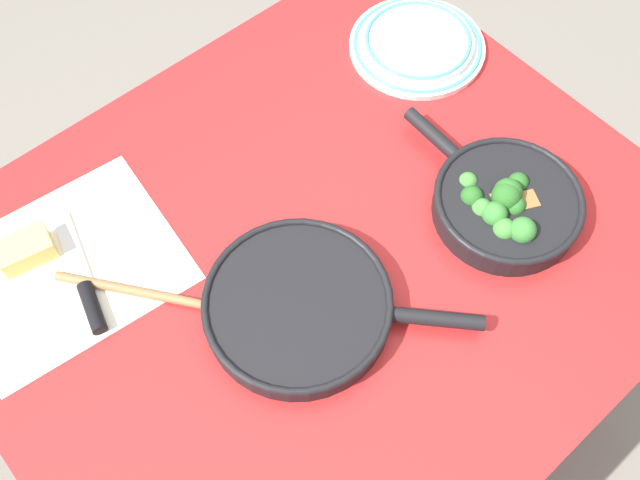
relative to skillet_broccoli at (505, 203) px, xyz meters
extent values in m
plane|color=slate|center=(0.27, -0.15, -0.79)|extent=(14.00, 14.00, 0.00)
cube|color=red|center=(0.27, -0.15, -0.04)|extent=(1.10, 0.95, 0.03)
cylinder|color=#BCBCC1|center=(-0.22, -0.56, -0.42)|extent=(0.05, 0.05, 0.73)
cylinder|color=#BCBCC1|center=(0.76, -0.56, -0.42)|extent=(0.05, 0.05, 0.73)
cylinder|color=#BCBCC1|center=(-0.22, 0.27, -0.42)|extent=(0.05, 0.05, 0.73)
cylinder|color=black|center=(0.00, 0.00, -0.01)|extent=(0.24, 0.24, 0.04)
torus|color=black|center=(0.00, 0.00, 0.01)|extent=(0.24, 0.24, 0.01)
cylinder|color=black|center=(-0.01, -0.18, 0.00)|extent=(0.03, 0.12, 0.02)
cylinder|color=#205218|center=(0.00, 0.00, -0.01)|extent=(0.02, 0.02, 0.03)
sphere|color=#286023|center=(0.00, 0.00, 0.02)|extent=(0.05, 0.05, 0.05)
cylinder|color=#357027|center=(0.04, -0.01, -0.01)|extent=(0.01, 0.01, 0.02)
sphere|color=#428438|center=(0.04, -0.01, 0.01)|extent=(0.03, 0.03, 0.03)
cylinder|color=#245B1C|center=(0.00, 0.02, -0.01)|extent=(0.01, 0.01, 0.02)
sphere|color=#2D6B28|center=(0.00, 0.02, 0.01)|extent=(0.04, 0.04, 0.04)
cylinder|color=#205218|center=(0.04, -0.04, -0.01)|extent=(0.01, 0.01, 0.02)
sphere|color=#286023|center=(0.04, -0.04, 0.01)|extent=(0.04, 0.04, 0.04)
cylinder|color=#357027|center=(0.02, -0.07, -0.01)|extent=(0.01, 0.01, 0.02)
sphere|color=#428438|center=(0.02, -0.07, 0.01)|extent=(0.03, 0.03, 0.03)
cylinder|color=#2C6823|center=(0.04, 0.01, -0.01)|extent=(0.01, 0.01, 0.02)
sphere|color=#387A33|center=(0.04, 0.01, 0.02)|extent=(0.04, 0.04, 0.04)
cylinder|color=#2C6823|center=(0.03, 0.06, -0.01)|extent=(0.02, 0.02, 0.02)
sphere|color=#387A33|center=(0.03, 0.06, 0.02)|extent=(0.04, 0.04, 0.04)
cylinder|color=#205218|center=(-0.04, -0.01, -0.01)|extent=(0.01, 0.01, 0.02)
sphere|color=#286023|center=(-0.04, -0.01, 0.01)|extent=(0.03, 0.03, 0.03)
cylinder|color=#245B1C|center=(0.00, -0.01, -0.01)|extent=(0.02, 0.02, 0.03)
sphere|color=#2D6B28|center=(0.00, -0.01, 0.02)|extent=(0.05, 0.05, 0.05)
cylinder|color=#357027|center=(0.05, 0.03, -0.01)|extent=(0.01, 0.01, 0.02)
sphere|color=#428438|center=(0.05, 0.03, 0.01)|extent=(0.04, 0.04, 0.04)
cube|color=olive|center=(0.01, 0.00, 0.00)|extent=(0.05, 0.05, 0.03)
cube|color=#9E703D|center=(-0.06, 0.05, -0.01)|extent=(0.04, 0.04, 0.03)
cube|color=#9E703D|center=(-0.01, 0.05, 0.00)|extent=(0.03, 0.04, 0.03)
cube|color=olive|center=(-0.02, 0.02, 0.00)|extent=(0.05, 0.05, 0.04)
cube|color=#9E703D|center=(0.00, 0.00, 0.00)|extent=(0.05, 0.04, 0.04)
cube|color=#9E703D|center=(0.00, 0.00, 0.00)|extent=(0.05, 0.05, 0.03)
cylinder|color=black|center=(0.37, -0.09, -0.01)|extent=(0.28, 0.28, 0.04)
torus|color=black|center=(0.37, -0.09, 0.01)|extent=(0.29, 0.29, 0.01)
cylinder|color=black|center=(0.22, 0.07, -0.01)|extent=(0.11, 0.12, 0.02)
cylinder|color=#EAD170|center=(0.37, -0.09, -0.01)|extent=(0.23, 0.23, 0.02)
cylinder|color=#996B42|center=(0.52, -0.25, -0.02)|extent=(0.21, 0.26, 0.02)
ellipsoid|color=#996B42|center=(0.41, -0.10, -0.02)|extent=(0.07, 0.08, 0.02)
cube|color=silver|center=(0.59, -0.38, -0.03)|extent=(0.37, 0.32, 0.00)
cube|color=silver|center=(0.57, -0.40, -0.03)|extent=(0.07, 0.15, 0.01)
cylinder|color=black|center=(0.60, -0.29, -0.02)|extent=(0.05, 0.09, 0.02)
cube|color=#EACC66|center=(0.63, -0.44, -0.01)|extent=(0.09, 0.07, 0.04)
cylinder|color=white|center=(-0.15, -0.35, -0.02)|extent=(0.26, 0.26, 0.01)
torus|color=#4C9EB7|center=(-0.15, -0.35, -0.02)|extent=(0.24, 0.24, 0.01)
cylinder|color=white|center=(-0.15, -0.35, -0.01)|extent=(0.21, 0.21, 0.01)
torus|color=#4C9EB7|center=(-0.15, -0.35, -0.01)|extent=(0.20, 0.20, 0.01)
camera|label=1|loc=(0.63, 0.27, 0.97)|focal=40.00mm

